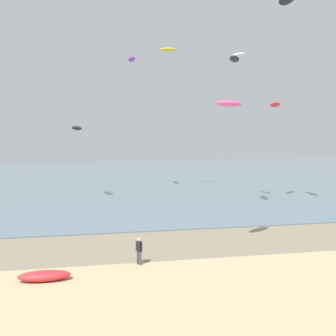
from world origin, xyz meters
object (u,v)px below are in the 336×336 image
kite_aloft_4 (168,50)px  kite_aloft_8 (275,105)px  person_right_flank (139,250)px  kite_aloft_2 (132,59)px  kite_aloft_9 (77,128)px  grounded_kite (44,276)px  kite_aloft_3 (234,59)px  kite_aloft_5 (238,55)px  kite_aloft_6 (229,103)px

kite_aloft_4 → kite_aloft_8: (10.56, -8.87, -7.22)m
person_right_flank → kite_aloft_4: bearing=75.3°
kite_aloft_2 → kite_aloft_8: 18.76m
person_right_flank → kite_aloft_9: size_ratio=0.55×
kite_aloft_2 → kite_aloft_4: size_ratio=1.28×
grounded_kite → kite_aloft_3: size_ratio=1.01×
grounded_kite → kite_aloft_5: kite_aloft_5 is taller
kite_aloft_5 → kite_aloft_4: bearing=-168.8°
kite_aloft_2 → kite_aloft_6: size_ratio=1.04×
kite_aloft_2 → kite_aloft_6: kite_aloft_2 is taller
kite_aloft_3 → kite_aloft_5: size_ratio=1.25×
person_right_flank → kite_aloft_6: (6.49, 1.96, 9.30)m
person_right_flank → grounded_kite: bearing=-162.0°
kite_aloft_3 → kite_aloft_9: size_ratio=0.94×
kite_aloft_4 → kite_aloft_9: (-11.40, -3.65, -9.84)m
grounded_kite → kite_aloft_9: kite_aloft_9 is taller
kite_aloft_2 → kite_aloft_6: bearing=-165.3°
grounded_kite → kite_aloft_3: kite_aloft_3 is taller
kite_aloft_4 → kite_aloft_9: size_ratio=0.70×
kite_aloft_8 → grounded_kite: bearing=174.8°
kite_aloft_6 → kite_aloft_8: bearing=22.2°
kite_aloft_3 → kite_aloft_5: 3.80m
kite_aloft_2 → kite_aloft_8: (15.05, -9.48, -5.97)m
grounded_kite → kite_aloft_5: (18.31, 19.00, 15.76)m
kite_aloft_4 → kite_aloft_5: kite_aloft_4 is taller
kite_aloft_5 → kite_aloft_9: kite_aloft_5 is taller
kite_aloft_5 → kite_aloft_9: 19.77m
kite_aloft_2 → kite_aloft_9: bearing=128.7°
kite_aloft_3 → kite_aloft_5: kite_aloft_5 is taller
grounded_kite → kite_aloft_8: (23.51, 20.99, 10.77)m
grounded_kite → kite_aloft_2: kite_aloft_2 is taller
kite_aloft_6 → kite_aloft_2: bearing=63.5°
kite_aloft_2 → kite_aloft_8: bearing=-115.2°
kite_aloft_6 → kite_aloft_5: bearing=33.5°
kite_aloft_8 → kite_aloft_9: kite_aloft_8 is taller
kite_aloft_2 → kite_aloft_4: kite_aloft_4 is taller
kite_aloft_2 → kite_aloft_9: kite_aloft_2 is taller
kite_aloft_5 → kite_aloft_8: (5.20, 1.99, -4.99)m
person_right_flank → kite_aloft_3: bearing=51.3°
kite_aloft_8 → kite_aloft_3: bearing=171.0°
kite_aloft_4 → kite_aloft_6: size_ratio=0.81×
kite_aloft_6 → kite_aloft_9: 24.85m
person_right_flank → kite_aloft_6: kite_aloft_6 is taller
grounded_kite → kite_aloft_8: 33.31m
grounded_kite → kite_aloft_2: bearing=-105.4°
kite_aloft_9 → kite_aloft_6: bearing=-167.4°
kite_aloft_2 → kite_aloft_8: kite_aloft_2 is taller
kite_aloft_3 → kite_aloft_2: bearing=-133.5°
kite_aloft_6 → kite_aloft_8: 20.68m
kite_aloft_3 → kite_aloft_6: (-4.62, -11.91, -4.89)m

